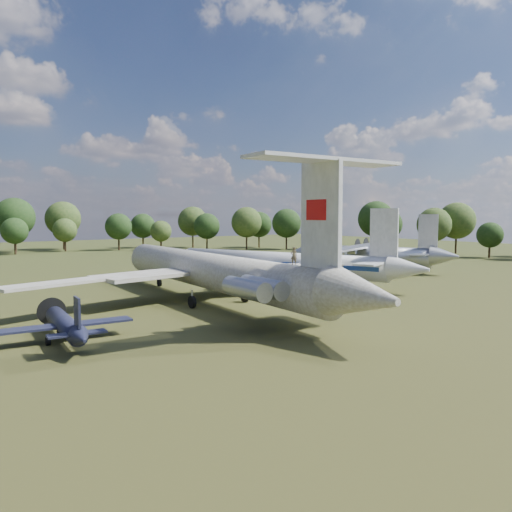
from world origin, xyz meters
TOP-DOWN VIEW (x-y plane):
  - ground at (0.00, 0.00)m, footprint 300.00×300.00m
  - il62_airliner at (3.98, -3.74)m, footprint 47.49×60.36m
  - tu104_jet at (20.30, 4.45)m, footprint 49.63×56.10m
  - an12_transport at (43.59, 8.64)m, footprint 41.21×43.08m
  - small_prop_west at (-14.67, -12.98)m, footprint 11.77×15.38m
  - person_on_il62 at (3.27, -19.77)m, footprint 0.69×0.59m

SIDE VIEW (x-z plane):
  - ground at x=0.00m, z-range 0.00..0.00m
  - small_prop_west at x=-14.67m, z-range 0.00..2.15m
  - an12_transport at x=43.59m, z-range 0.00..4.46m
  - tu104_jet at x=20.30m, z-range 0.00..4.65m
  - il62_airliner at x=3.98m, z-range 0.00..5.73m
  - person_on_il62 at x=3.27m, z-range 5.73..7.32m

